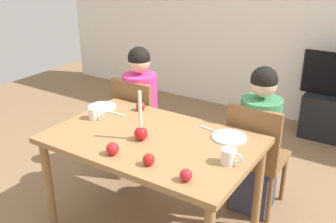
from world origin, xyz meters
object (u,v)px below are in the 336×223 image
Objects in this scene: tv_stand at (334,117)px; apple_by_right_mug at (186,175)px; person_right_child at (258,144)px; candle_centerpiece at (141,130)px; mug_right at (229,156)px; chair_left at (139,120)px; chair_right at (256,152)px; apple_far_edge at (141,106)px; apple_near_candle at (149,160)px; apple_by_left_plate at (113,149)px; plate_right at (229,137)px; dining_table at (152,148)px; mug_left at (95,113)px; person_left_child at (141,113)px; plate_left at (102,107)px.

apple_by_right_mug reaches higher than tv_stand.
apple_by_right_mug is at bearing -93.80° from person_right_child.
mug_right is at bearing 2.69° from candle_centerpiece.
chair_right is at bearing 0.00° from chair_left.
person_right_child is 0.95m from apple_far_edge.
apple_near_candle is 0.26m from apple_by_left_plate.
person_right_child reaches higher than plate_right.
dining_table is 19.78× the size of apple_by_right_mug.
plate_right is 3.32× the size of apple_by_right_mug.
mug_left is 1.81× the size of apple_by_right_mug.
plate_right is at bearing -19.82° from person_left_child.
chair_right is at bearing -1.70° from person_left_child.
dining_table is 10.30× the size of mug_right.
person_right_child is (1.09, 0.00, 0.00)m from person_left_child.
chair_right is at bearing 57.47° from apple_by_left_plate.
plate_left is 1.64× the size of mug_right.
person_right_child is 14.62× the size of apple_by_left_plate.
tv_stand is 2.71m from apple_by_right_mug.
person_left_child reaches higher than chair_left.
apple_far_edge is (-0.81, 0.68, 0.00)m from apple_by_right_mug.
plate_left is at bearing -177.53° from plate_right.
mug_right is at bearing -22.38° from apple_far_edge.
person_right_child is 1.83× the size of tv_stand.
candle_centerpiece is (-0.57, -0.67, 0.31)m from chair_right.
apple_near_candle reaches higher than apple_by_right_mug.
apple_near_candle is at bearing 174.06° from apple_by_right_mug.
person_right_child is 0.94m from candle_centerpiece.
chair_left reaches higher than mug_right.
chair_right is at bearing -99.07° from tv_stand.
dining_table is 0.82m from chair_right.
plate_left is at bearing 118.05° from mug_left.
person_right_child is 16.56× the size of apple_by_right_mug.
apple_by_left_plate is at bearing -130.58° from plate_right.
apple_near_candle is at bearing 3.58° from apple_by_left_plate.
chair_left is 0.07m from person_left_child.
apple_by_left_plate is at bearing -43.75° from plate_left.
mug_left is 1.06m from apple_by_right_mug.
plate_left is (-1.17, -0.38, 0.24)m from chair_right.
person_right_child reaches higher than candle_centerpiece.
plate_left is at bearing -160.57° from person_right_child.
person_right_child is 5.26× the size of plate_left.
plate_left is 1.09m from plate_right.
dining_table is at bearing -129.22° from person_right_child.
mug_right is (1.15, -0.68, 0.23)m from person_left_child.
chair_left is 1.09m from plate_right.
apple_by_right_mug is (1.00, -0.36, -0.01)m from mug_left.
candle_centerpiece is at bearing -53.19° from person_left_child.
person_left_child reaches higher than dining_table.
mug_left is at bearing 143.19° from apple_by_left_plate.
dining_table is at bearing 77.61° from apple_by_left_plate.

